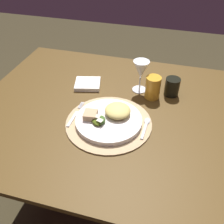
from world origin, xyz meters
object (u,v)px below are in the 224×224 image
at_px(fork, 75,115).
at_px(napkin, 88,84).
at_px(dinner_plate, 109,120).
at_px(amber_tumbler, 153,87).
at_px(wine_glass, 141,70).
at_px(dining_table, 106,140).
at_px(spoon, 146,125).
at_px(dark_tumbler, 172,87).

bearing_deg(fork, napkin, 96.69).
xyz_separation_m(dinner_plate, amber_tumbler, (0.14, 0.23, 0.04)).
bearing_deg(dinner_plate, wine_glass, 74.32).
height_order(dining_table, spoon, spoon).
height_order(amber_tumbler, dark_tumbler, amber_tumbler).
height_order(dinner_plate, amber_tumbler, amber_tumbler).
xyz_separation_m(spoon, napkin, (-0.33, 0.22, 0.00)).
relative_size(napkin, amber_tumbler, 1.15).
height_order(dining_table, wine_glass, wine_glass).
relative_size(napkin, dark_tumbler, 1.43).
height_order(napkin, amber_tumbler, amber_tumbler).
xyz_separation_m(amber_tumbler, dark_tumbler, (0.08, 0.04, -0.01)).
distance_m(fork, wine_glass, 0.36).
bearing_deg(fork, wine_glass, 50.04).
distance_m(dinner_plate, wine_glass, 0.30).
relative_size(fork, wine_glass, 1.08).
bearing_deg(amber_tumbler, spoon, -88.00).
bearing_deg(dining_table, dark_tumbler, 35.16).
relative_size(fork, dark_tumbler, 1.96).
bearing_deg(spoon, dining_table, 161.55).
height_order(dinner_plate, napkin, dinner_plate).
bearing_deg(dining_table, wine_glass, 57.89).
xyz_separation_m(dinner_plate, wine_glass, (0.08, 0.27, 0.09)).
bearing_deg(wine_glass, dark_tumbler, 1.11).
relative_size(dinner_plate, amber_tumbler, 2.56).
bearing_deg(dark_tumbler, dinner_plate, -129.57).
xyz_separation_m(wine_glass, amber_tumbler, (0.07, -0.04, -0.05)).
distance_m(dining_table, fork, 0.25).
xyz_separation_m(dinner_plate, fork, (-0.15, 0.00, -0.01)).
bearing_deg(wine_glass, dinner_plate, -105.68).
bearing_deg(fork, dining_table, 37.53).
bearing_deg(napkin, spoon, -33.65).
distance_m(spoon, dark_tumbler, 0.26).
distance_m(dinner_plate, napkin, 0.30).
distance_m(dining_table, dinner_plate, 0.23).
xyz_separation_m(wine_glass, dark_tumbler, (0.15, 0.00, -0.06)).
distance_m(napkin, dark_tumbler, 0.41).
xyz_separation_m(dinner_plate, napkin, (-0.18, 0.24, -0.01)).
bearing_deg(dinner_plate, amber_tumbler, 58.20).
height_order(fork, napkin, napkin).
distance_m(dinner_plate, fork, 0.15).
bearing_deg(wine_glass, napkin, -173.07).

